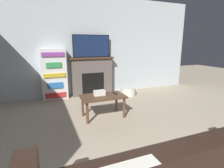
% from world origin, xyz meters
% --- Properties ---
extents(wall_back, '(6.71, 0.06, 2.70)m').
position_xyz_m(wall_back, '(0.00, 4.72, 1.35)').
color(wall_back, silver).
rests_on(wall_back, ground_plane).
extents(fireplace, '(1.23, 0.28, 1.07)m').
position_xyz_m(fireplace, '(0.09, 4.58, 0.54)').
color(fireplace, '#605651').
rests_on(fireplace, ground_plane).
extents(tv, '(1.02, 0.03, 0.60)m').
position_xyz_m(tv, '(0.09, 4.56, 1.37)').
color(tv, black).
rests_on(tv, fireplace).
extents(coffee_table, '(0.86, 0.51, 0.44)m').
position_xyz_m(coffee_table, '(-0.13, 2.96, 0.37)').
color(coffee_table, brown).
rests_on(coffee_table, ground_plane).
extents(tissue_box, '(0.22, 0.12, 0.10)m').
position_xyz_m(tissue_box, '(-0.19, 3.01, 0.49)').
color(tissue_box, white).
rests_on(tissue_box, coffee_table).
extents(remote_control, '(0.04, 0.15, 0.02)m').
position_xyz_m(remote_control, '(0.14, 3.00, 0.45)').
color(remote_control, black).
rests_on(remote_control, coffee_table).
extents(bookshelf, '(0.64, 0.29, 1.31)m').
position_xyz_m(bookshelf, '(-0.92, 4.55, 0.65)').
color(bookshelf, white).
rests_on(bookshelf, ground_plane).
extents(storage_basket, '(0.41, 0.41, 0.22)m').
position_xyz_m(storage_basket, '(1.03, 4.13, 0.11)').
color(storage_basket, silver).
rests_on(storage_basket, ground_plane).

